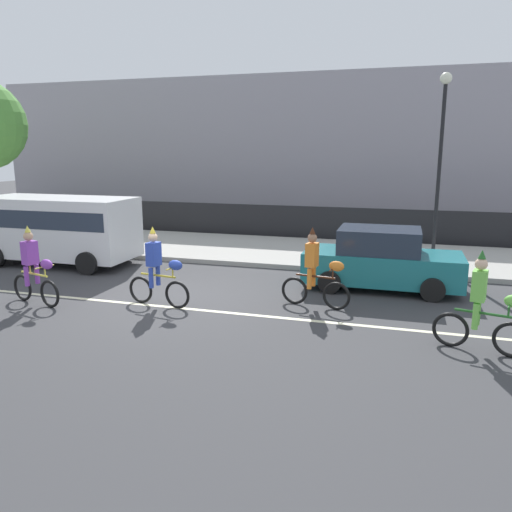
{
  "coord_description": "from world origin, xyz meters",
  "views": [
    {
      "loc": [
        5.62,
        -10.81,
        3.67
      ],
      "look_at": [
        2.08,
        1.2,
        1.0
      ],
      "focal_mm": 35.0,
      "sensor_mm": 36.0,
      "label": 1
    }
  ],
  "objects_px": {
    "parade_cyclist_purple": "(34,270)",
    "parade_cyclist_orange": "(316,273)",
    "parade_cyclist_cobalt": "(158,272)",
    "parade_cyclist_lime": "(484,309)",
    "parked_van_white": "(60,225)",
    "parked_car_teal": "(381,260)",
    "street_lamp_post": "(441,140)"
  },
  "relations": [
    {
      "from": "parked_car_teal",
      "to": "parked_van_white",
      "type": "bearing_deg",
      "value": 179.52
    },
    {
      "from": "parade_cyclist_lime",
      "to": "parked_van_white",
      "type": "relative_size",
      "value": 0.38
    },
    {
      "from": "parade_cyclist_orange",
      "to": "street_lamp_post",
      "type": "bearing_deg",
      "value": 63.49
    },
    {
      "from": "parade_cyclist_purple",
      "to": "parked_van_white",
      "type": "bearing_deg",
      "value": 119.54
    },
    {
      "from": "parked_van_white",
      "to": "parade_cyclist_purple",
      "type": "bearing_deg",
      "value": -60.46
    },
    {
      "from": "parked_van_white",
      "to": "parked_car_teal",
      "type": "relative_size",
      "value": 1.22
    },
    {
      "from": "parade_cyclist_purple",
      "to": "parade_cyclist_orange",
      "type": "relative_size",
      "value": 1.0
    },
    {
      "from": "parade_cyclist_purple",
      "to": "street_lamp_post",
      "type": "height_order",
      "value": "street_lamp_post"
    },
    {
      "from": "parade_cyclist_lime",
      "to": "street_lamp_post",
      "type": "bearing_deg",
      "value": 93.59
    },
    {
      "from": "parade_cyclist_cobalt",
      "to": "parade_cyclist_lime",
      "type": "xyz_separation_m",
      "value": [
        7.0,
        -0.85,
        0.0
      ]
    },
    {
      "from": "parade_cyclist_cobalt",
      "to": "parked_van_white",
      "type": "xyz_separation_m",
      "value": [
        -5.12,
        3.16,
        0.44
      ]
    },
    {
      "from": "parked_van_white",
      "to": "street_lamp_post",
      "type": "distance_m",
      "value": 12.49
    },
    {
      "from": "parade_cyclist_cobalt",
      "to": "street_lamp_post",
      "type": "height_order",
      "value": "street_lamp_post"
    },
    {
      "from": "parked_van_white",
      "to": "parked_car_teal",
      "type": "bearing_deg",
      "value": -0.48
    },
    {
      "from": "parked_car_teal",
      "to": "parade_cyclist_cobalt",
      "type": "bearing_deg",
      "value": -148.39
    },
    {
      "from": "parade_cyclist_purple",
      "to": "parade_cyclist_lime",
      "type": "bearing_deg",
      "value": -0.76
    },
    {
      "from": "parade_cyclist_purple",
      "to": "parked_van_white",
      "type": "xyz_separation_m",
      "value": [
        -2.2,
        3.88,
        0.44
      ]
    },
    {
      "from": "parade_cyclist_lime",
      "to": "street_lamp_post",
      "type": "distance_m",
      "value": 8.29
    },
    {
      "from": "parked_van_white",
      "to": "street_lamp_post",
      "type": "relative_size",
      "value": 0.85
    },
    {
      "from": "parade_cyclist_orange",
      "to": "parked_car_teal",
      "type": "height_order",
      "value": "parade_cyclist_orange"
    },
    {
      "from": "parade_cyclist_lime",
      "to": "parked_car_teal",
      "type": "relative_size",
      "value": 0.47
    },
    {
      "from": "parade_cyclist_cobalt",
      "to": "parked_car_teal",
      "type": "xyz_separation_m",
      "value": [
        5.0,
        3.08,
        -0.06
      ]
    },
    {
      "from": "street_lamp_post",
      "to": "parade_cyclist_lime",
      "type": "bearing_deg",
      "value": -86.41
    },
    {
      "from": "parade_cyclist_cobalt",
      "to": "street_lamp_post",
      "type": "distance_m",
      "value": 9.94
    },
    {
      "from": "parade_cyclist_purple",
      "to": "parade_cyclist_cobalt",
      "type": "height_order",
      "value": "same"
    },
    {
      "from": "parade_cyclist_cobalt",
      "to": "parade_cyclist_orange",
      "type": "distance_m",
      "value": 3.73
    },
    {
      "from": "parade_cyclist_cobalt",
      "to": "parked_car_teal",
      "type": "height_order",
      "value": "parade_cyclist_cobalt"
    },
    {
      "from": "parade_cyclist_orange",
      "to": "parked_van_white",
      "type": "bearing_deg",
      "value": 165.89
    },
    {
      "from": "parade_cyclist_lime",
      "to": "street_lamp_post",
      "type": "xyz_separation_m",
      "value": [
        -0.48,
        7.66,
        3.15
      ]
    },
    {
      "from": "parade_cyclist_purple",
      "to": "street_lamp_post",
      "type": "bearing_deg",
      "value": 38.56
    },
    {
      "from": "parade_cyclist_lime",
      "to": "parked_van_white",
      "type": "xyz_separation_m",
      "value": [
        -12.12,
        4.01,
        0.44
      ]
    },
    {
      "from": "parade_cyclist_purple",
      "to": "parade_cyclist_lime",
      "type": "height_order",
      "value": "same"
    }
  ]
}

